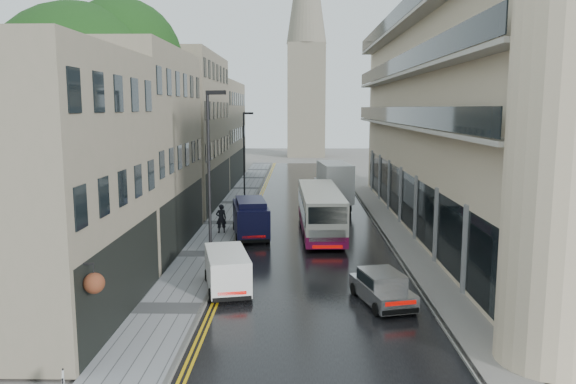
# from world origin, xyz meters

# --- Properties ---
(road) EXTENTS (9.00, 85.00, 0.02)m
(road) POSITION_xyz_m (0.00, 27.50, 0.01)
(road) COLOR black
(road) RESTS_ON ground
(left_sidewalk) EXTENTS (2.70, 85.00, 0.12)m
(left_sidewalk) POSITION_xyz_m (-5.85, 27.50, 0.06)
(left_sidewalk) COLOR gray
(left_sidewalk) RESTS_ON ground
(right_sidewalk) EXTENTS (1.80, 85.00, 0.12)m
(right_sidewalk) POSITION_xyz_m (5.40, 27.50, 0.06)
(right_sidewalk) COLOR slate
(right_sidewalk) RESTS_ON ground
(old_shop_row) EXTENTS (4.50, 56.00, 12.00)m
(old_shop_row) POSITION_xyz_m (-9.45, 30.00, 6.00)
(old_shop_row) COLOR gray
(old_shop_row) RESTS_ON ground
(modern_block) EXTENTS (8.00, 40.00, 14.00)m
(modern_block) POSITION_xyz_m (10.30, 26.00, 7.00)
(modern_block) COLOR #CAB596
(modern_block) RESTS_ON ground
(church_spire) EXTENTS (6.40, 6.40, 40.00)m
(church_spire) POSITION_xyz_m (0.50, 82.00, 20.00)
(church_spire) COLOR #6E6757
(church_spire) RESTS_ON ground
(tree_near) EXTENTS (10.56, 10.56, 13.89)m
(tree_near) POSITION_xyz_m (-12.50, 20.00, 6.95)
(tree_near) COLOR black
(tree_near) RESTS_ON ground
(tree_far) EXTENTS (9.24, 9.24, 12.46)m
(tree_far) POSITION_xyz_m (-12.20, 33.00, 6.23)
(tree_far) COLOR black
(tree_far) RESTS_ON ground
(cream_bus) EXTENTS (2.73, 10.40, 2.82)m
(cream_bus) POSITION_xyz_m (-0.33, 21.84, 1.43)
(cream_bus) COLOR silver
(cream_bus) RESTS_ON road
(white_lorry) EXTENTS (2.89, 7.22, 3.69)m
(white_lorry) POSITION_xyz_m (1.21, 31.98, 1.87)
(white_lorry) COLOR silver
(white_lorry) RESTS_ON road
(silver_hatchback) EXTENTS (2.41, 3.87, 1.35)m
(silver_hatchback) POSITION_xyz_m (2.28, 10.48, 0.69)
(silver_hatchback) COLOR #BCBBC1
(silver_hatchback) RESTS_ON road
(white_van) EXTENTS (2.50, 4.18, 1.77)m
(white_van) POSITION_xyz_m (-4.30, 11.92, 0.90)
(white_van) COLOR silver
(white_van) RESTS_ON road
(navy_van) EXTENTS (2.70, 5.08, 2.46)m
(navy_van) POSITION_xyz_m (-4.30, 21.97, 1.25)
(navy_van) COLOR black
(navy_van) RESTS_ON road
(pedestrian) EXTENTS (0.76, 0.60, 1.83)m
(pedestrian) POSITION_xyz_m (-5.60, 24.32, 1.03)
(pedestrian) COLOR black
(pedestrian) RESTS_ON left_sidewalk
(lamp_post_near) EXTENTS (0.99, 0.44, 8.56)m
(lamp_post_near) POSITION_xyz_m (-5.04, 16.41, 4.40)
(lamp_post_near) COLOR black
(lamp_post_near) RESTS_ON left_sidewalk
(lamp_post_far) EXTENTS (0.85, 0.26, 7.40)m
(lamp_post_far) POSITION_xyz_m (-5.15, 35.02, 3.82)
(lamp_post_far) COLOR #232326
(lamp_post_far) RESTS_ON left_sidewalk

